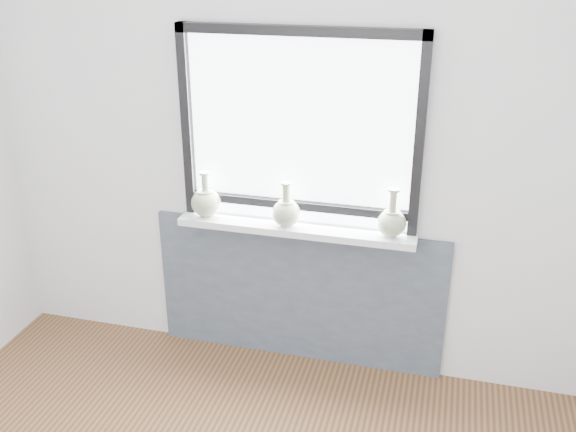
% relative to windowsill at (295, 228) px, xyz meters
% --- Properties ---
extents(back_wall, '(3.60, 0.02, 2.60)m').
position_rel_windowsill_xyz_m(back_wall, '(0.00, 0.10, 0.42)').
color(back_wall, silver).
rests_on(back_wall, ground).
extents(apron_panel, '(1.70, 0.03, 0.86)m').
position_rel_windowsill_xyz_m(apron_panel, '(0.00, 0.07, -0.45)').
color(apron_panel, '#4D5969').
rests_on(apron_panel, ground).
extents(windowsill, '(1.32, 0.18, 0.04)m').
position_rel_windowsill_xyz_m(windowsill, '(0.00, 0.00, 0.00)').
color(windowsill, white).
rests_on(windowsill, apron_panel).
extents(window, '(1.30, 0.06, 1.05)m').
position_rel_windowsill_xyz_m(window, '(0.00, 0.06, 0.56)').
color(window, black).
rests_on(window, windowsill).
extents(vase_a, '(0.17, 0.17, 0.26)m').
position_rel_windowsill_xyz_m(vase_a, '(-0.52, 0.00, 0.11)').
color(vase_a, '#A3B08C').
rests_on(vase_a, windowsill).
extents(vase_b, '(0.16, 0.16, 0.25)m').
position_rel_windowsill_xyz_m(vase_b, '(-0.05, -0.02, 0.10)').
color(vase_b, '#A3B08C').
rests_on(vase_b, windowsill).
extents(vase_c, '(0.15, 0.15, 0.26)m').
position_rel_windowsill_xyz_m(vase_c, '(0.52, -0.00, 0.10)').
color(vase_c, '#A3B08C').
rests_on(vase_c, windowsill).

